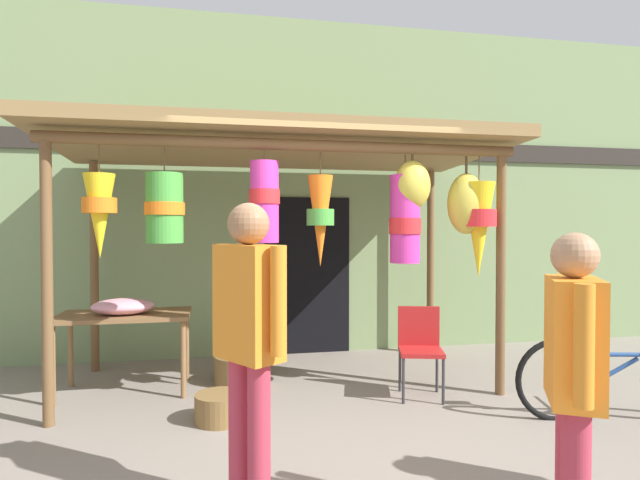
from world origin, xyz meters
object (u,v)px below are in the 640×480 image
(folding_chair, at_px, (420,343))
(wicker_basket_spare, at_px, (220,408))
(display_table, at_px, (125,322))
(flower_heap_on_table, at_px, (124,306))
(wicker_basket_by_table, at_px, (242,369))
(customer_foreground, at_px, (249,328))
(parked_bicycle, at_px, (620,379))
(vendor_in_orange, at_px, (573,371))

(folding_chair, xyz_separation_m, wicker_basket_spare, (-1.89, -0.31, -0.39))
(display_table, distance_m, flower_heap_on_table, 0.18)
(wicker_basket_by_table, distance_m, customer_foreground, 2.61)
(parked_bicycle, bearing_deg, wicker_basket_spare, 169.13)
(wicker_basket_spare, bearing_deg, parked_bicycle, -10.87)
(wicker_basket_by_table, height_order, customer_foreground, customer_foreground)
(wicker_basket_by_table, bearing_deg, wicker_basket_spare, -102.33)
(flower_heap_on_table, bearing_deg, folding_chair, -12.15)
(vendor_in_orange, distance_m, customer_foreground, 1.68)
(flower_heap_on_table, bearing_deg, parked_bicycle, -20.25)
(customer_foreground, bearing_deg, flower_heap_on_table, 114.58)
(display_table, relative_size, wicker_basket_by_table, 2.22)
(wicker_basket_by_table, bearing_deg, flower_heap_on_table, -172.63)
(wicker_basket_spare, bearing_deg, flower_heap_on_table, 134.57)
(flower_heap_on_table, distance_m, vendor_in_orange, 3.99)
(flower_heap_on_table, relative_size, vendor_in_orange, 0.37)
(parked_bicycle, height_order, customer_foreground, customer_foreground)
(flower_heap_on_table, distance_m, parked_bicycle, 4.48)
(display_table, height_order, wicker_basket_by_table, display_table)
(flower_heap_on_table, relative_size, parked_bicycle, 0.34)
(folding_chair, distance_m, parked_bicycle, 1.68)
(wicker_basket_spare, xyz_separation_m, customer_foreground, (0.16, -1.39, 0.92))
(flower_heap_on_table, xyz_separation_m, folding_chair, (2.79, -0.60, -0.35))
(display_table, distance_m, vendor_in_orange, 4.05)
(customer_foreground, bearing_deg, vendor_in_orange, -28.24)
(flower_heap_on_table, height_order, wicker_basket_spare, flower_heap_on_table)
(folding_chair, relative_size, parked_bicycle, 0.49)
(folding_chair, bearing_deg, wicker_basket_by_table, 155.79)
(display_table, distance_m, customer_foreground, 2.61)
(wicker_basket_spare, bearing_deg, vendor_in_orange, -53.25)
(display_table, distance_m, wicker_basket_by_table, 1.26)
(display_table, xyz_separation_m, wicker_basket_spare, (0.90, -0.97, -0.57))
(folding_chair, distance_m, vendor_in_orange, 2.54)
(flower_heap_on_table, height_order, vendor_in_orange, vendor_in_orange)
(display_table, height_order, customer_foreground, customer_foreground)
(wicker_basket_by_table, bearing_deg, parked_bicycle, -28.95)
(wicker_basket_spare, height_order, customer_foreground, customer_foreground)
(flower_heap_on_table, relative_size, wicker_basket_spare, 1.41)
(wicker_basket_by_table, height_order, wicker_basket_spare, wicker_basket_by_table)
(wicker_basket_by_table, distance_m, vendor_in_orange, 3.61)
(flower_heap_on_table, height_order, folding_chair, flower_heap_on_table)
(wicker_basket_by_table, xyz_separation_m, wicker_basket_spare, (-0.23, -1.06, -0.03))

